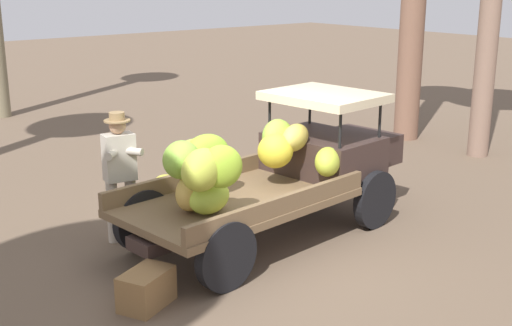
# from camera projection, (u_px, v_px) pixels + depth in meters

# --- Properties ---
(ground_plane) EXTENTS (60.00, 60.00, 0.00)m
(ground_plane) POSITION_uv_depth(u_px,v_px,m) (250.00, 251.00, 8.73)
(ground_plane) COLOR brown
(truck) EXTENTS (4.56, 2.06, 1.85)m
(truck) POSITION_uv_depth(u_px,v_px,m) (279.00, 168.00, 9.08)
(truck) COLOR #372723
(truck) RESTS_ON ground
(farmer) EXTENTS (0.52, 0.48, 1.75)m
(farmer) POSITION_uv_depth(u_px,v_px,m) (120.00, 169.00, 8.82)
(farmer) COLOR #BFB2A1
(farmer) RESTS_ON ground
(wooden_crate) EXTENTS (0.70, 0.60, 0.40)m
(wooden_crate) POSITION_uv_depth(u_px,v_px,m) (146.00, 289.00, 7.23)
(wooden_crate) COLOR brown
(wooden_crate) RESTS_ON ground
(loose_banana_bunch) EXTENTS (0.42, 0.65, 0.31)m
(loose_banana_bunch) POSITION_uv_depth(u_px,v_px,m) (169.00, 184.00, 11.01)
(loose_banana_bunch) COLOR gold
(loose_banana_bunch) RESTS_ON ground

